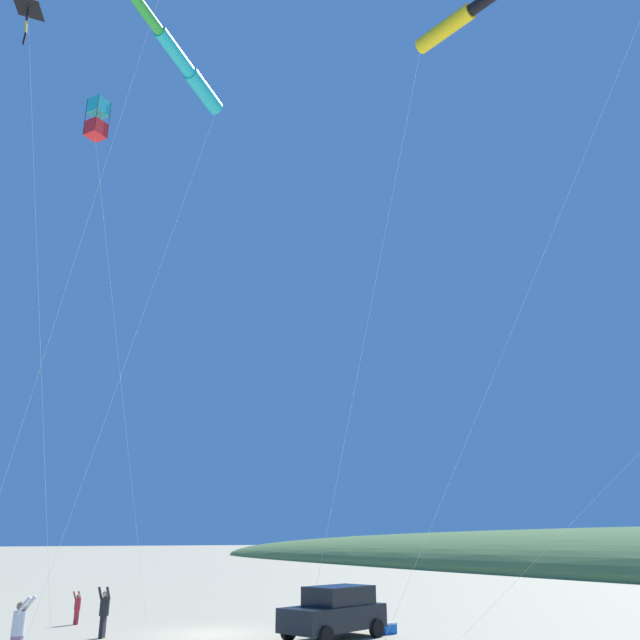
% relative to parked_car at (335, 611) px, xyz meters
% --- Properties ---
extents(ground_plane, '(600.00, 600.00, 0.00)m').
position_rel_parked_car_xyz_m(ground_plane, '(-3.56, 3.66, -0.95)').
color(ground_plane, '#C6B58C').
extents(parked_car, '(4.65, 2.99, 1.85)m').
position_rel_parked_car_xyz_m(parked_car, '(0.00, 0.00, 0.00)').
color(parked_car, black).
rests_on(parked_car, ground_plane).
extents(cooler_box, '(0.62, 0.42, 0.42)m').
position_rel_parked_car_xyz_m(cooler_box, '(2.53, 0.05, -0.74)').
color(cooler_box, blue).
rests_on(cooler_box, ground_plane).
extents(person_adult_flyer, '(0.70, 0.67, 1.95)m').
position_rel_parked_car_xyz_m(person_adult_flyer, '(-11.16, 0.25, 0.11)').
color(person_adult_flyer, '#8E6B9E').
rests_on(person_adult_flyer, ground_plane).
extents(person_child_green_jacket, '(0.39, 0.46, 1.36)m').
position_rel_parked_car_xyz_m(person_child_green_jacket, '(-7.50, 9.54, -0.21)').
color(person_child_green_jacket, '#B72833').
rests_on(person_child_green_jacket, ground_plane).
extents(person_child_grey_jacket, '(0.63, 0.66, 1.84)m').
position_rel_parked_car_xyz_m(person_child_grey_jacket, '(-7.52, 4.74, 0.05)').
color(person_child_grey_jacket, '#232328').
rests_on(person_child_grey_jacket, ground_plane).
extents(kite_windsock_blue_topmost, '(6.05, 14.20, 18.92)m').
position_rel_parked_car_xyz_m(kite_windsock_blue_topmost, '(-9.50, -5.69, 17.54)').
color(kite_windsock_blue_topmost, '#1EB7C6').
rests_on(kite_windsock_blue_topmost, ground_plane).
extents(kite_delta_red_high_left, '(5.48, 9.84, 20.83)m').
position_rel_parked_car_xyz_m(kite_delta_red_high_left, '(-13.87, -2.73, 19.52)').
color(kite_delta_red_high_left, black).
rests_on(kite_delta_red_high_left, ground_plane).
extents(kite_windsock_rainbow_low_near, '(2.84, 17.99, 19.22)m').
position_rel_parked_car_xyz_m(kite_windsock_rainbow_low_near, '(-2.40, -11.87, 17.89)').
color(kite_windsock_rainbow_low_near, yellow).
rests_on(kite_windsock_rainbow_low_near, ground_plane).
extents(kite_box_green_low_center, '(6.24, 7.35, 20.47)m').
position_rel_parked_car_xyz_m(kite_box_green_low_center, '(-10.67, 0.75, 18.65)').
color(kite_box_green_low_center, '#1EB7C6').
rests_on(kite_box_green_low_center, ground_plane).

